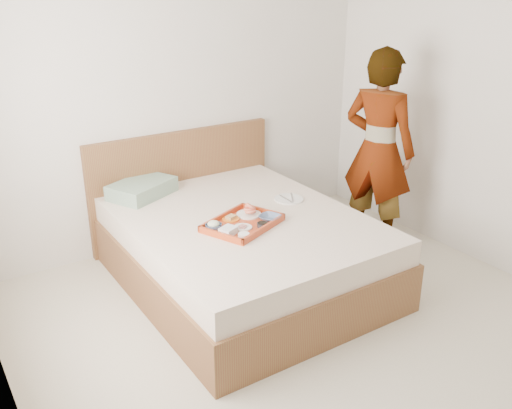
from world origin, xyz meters
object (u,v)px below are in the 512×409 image
Objects in this scene: bed at (243,250)px; dinner_plate at (289,199)px; tray at (243,223)px; person at (378,150)px.

dinner_plate is at bearing 10.65° from bed.
tray is 0.60m from dinner_plate.
tray is at bearing -158.28° from dinner_plate.
tray is (-0.08, -0.13, 0.29)m from bed.
tray reaches higher than bed.
bed is at bearing 67.84° from person.
bed is 1.40m from person.
tray is 0.31× the size of person.
dinner_plate reaches higher than bed.
dinner_plate is at bearing -0.77° from tray.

